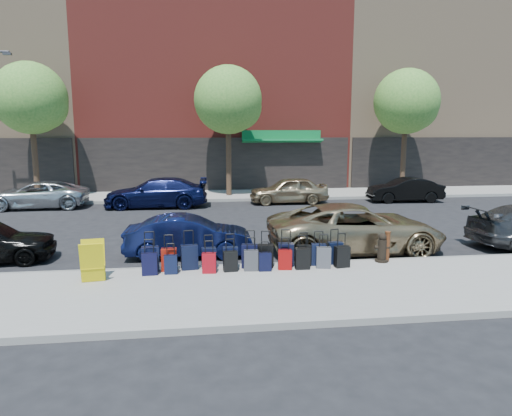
{
  "coord_description": "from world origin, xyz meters",
  "views": [
    {
      "loc": [
        -1.28,
        -16.6,
        3.76
      ],
      "look_at": [
        0.66,
        -1.5,
        1.21
      ],
      "focal_mm": 32.0,
      "sensor_mm": 36.0,
      "label": 1
    }
  ],
  "objects": [
    {
      "name": "tree_center",
      "position": [
        0.64,
        9.5,
        5.41
      ],
      "size": [
        3.8,
        3.8,
        7.27
      ],
      "color": "black",
      "rests_on": "sidewalk_far"
    },
    {
      "name": "car_far_1",
      "position": [
        -3.36,
        6.51,
        0.74
      ],
      "size": [
        5.17,
        2.24,
        1.48
      ],
      "primitive_type": "imported",
      "rotation": [
        0.0,
        0.0,
        -1.6
      ],
      "color": "#0C1035",
      "rests_on": "ground"
    },
    {
      "name": "suitcase_front_4",
      "position": [
        -0.46,
        -4.84,
        0.44
      ],
      "size": [
        0.39,
        0.22,
        0.94
      ],
      "rotation": [
        0.0,
        0.0,
        -0.01
      ],
      "color": "black",
      "rests_on": "sidewalk_near"
    },
    {
      "name": "building_right",
      "position": [
        16.0,
        17.99,
        8.98
      ],
      "size": [
        15.0,
        12.12,
        18.0
      ],
      "color": "#9A7D5E",
      "rests_on": "ground"
    },
    {
      "name": "suitcase_front_1",
      "position": [
        -2.07,
        -4.84,
        0.45
      ],
      "size": [
        0.4,
        0.22,
        0.96
      ],
      "rotation": [
        0.0,
        0.0,
        0.0
      ],
      "color": "maroon",
      "rests_on": "sidewalk_near"
    },
    {
      "name": "sidewalk_far",
      "position": [
        0.0,
        10.0,
        0.07
      ],
      "size": [
        60.0,
        4.0,
        0.15
      ],
      "primitive_type": "cube",
      "color": "gray",
      "rests_on": "ground"
    },
    {
      "name": "suitcase_front_7",
      "position": [
        1.06,
        -4.79,
        0.46
      ],
      "size": [
        0.44,
        0.27,
        1.0
      ],
      "rotation": [
        0.0,
        0.0,
        -0.11
      ],
      "color": "black",
      "rests_on": "sidewalk_near"
    },
    {
      "name": "curb_far",
      "position": [
        0.0,
        7.98,
        0.07
      ],
      "size": [
        60.0,
        0.08,
        0.15
      ],
      "primitive_type": "cube",
      "color": "gray",
      "rests_on": "ground"
    },
    {
      "name": "suitcase_back_7",
      "position": [
        0.97,
        -5.1,
        0.42
      ],
      "size": [
        0.38,
        0.25,
        0.85
      ],
      "rotation": [
        0.0,
        0.0,
        -0.12
      ],
      "color": "maroon",
      "rests_on": "sidewalk_near"
    },
    {
      "name": "suitcase_front_5",
      "position": [
        0.06,
        -4.83,
        0.47
      ],
      "size": [
        0.46,
        0.31,
        1.02
      ],
      "rotation": [
        0.0,
        0.0,
        -0.2
      ],
      "color": "black",
      "rests_on": "sidewalk_near"
    },
    {
      "name": "suitcase_back_1",
      "position": [
        -2.01,
        -5.11,
        0.4
      ],
      "size": [
        0.33,
        0.2,
        0.79
      ],
      "rotation": [
        0.0,
        0.0,
        -0.02
      ],
      "color": "black",
      "rests_on": "sidewalk_near"
    },
    {
      "name": "curb_near",
      "position": [
        0.0,
        -4.48,
        0.07
      ],
      "size": [
        60.0,
        0.08,
        0.15
      ],
      "primitive_type": "cube",
      "color": "gray",
      "rests_on": "ground"
    },
    {
      "name": "car_far_3",
      "position": [
        9.86,
        6.68,
        0.65
      ],
      "size": [
        4.02,
        1.58,
        1.3
      ],
      "primitive_type": "imported",
      "rotation": [
        0.0,
        0.0,
        -1.62
      ],
      "color": "black",
      "rests_on": "ground"
    },
    {
      "name": "suitcase_front_9",
      "position": [
        1.96,
        -4.83,
        0.45
      ],
      "size": [
        0.42,
        0.28,
        0.95
      ],
      "rotation": [
        0.0,
        0.0,
        -0.16
      ],
      "color": "black",
      "rests_on": "sidewalk_near"
    },
    {
      "name": "suitcase_front_10",
      "position": [
        2.44,
        -4.76,
        0.46
      ],
      "size": [
        0.43,
        0.28,
        0.97
      ],
      "rotation": [
        0.0,
        0.0,
        0.15
      ],
      "color": "black",
      "rests_on": "sidewalk_near"
    },
    {
      "name": "display_rack",
      "position": [
        -3.87,
        -5.44,
        0.64
      ],
      "size": [
        0.63,
        0.68,
        0.99
      ],
      "rotation": [
        0.0,
        0.0,
        0.14
      ],
      "color": "#CCB80B",
      "rests_on": "sidewalk_near"
    },
    {
      "name": "car_far_0",
      "position": [
        -9.21,
        7.0,
        0.67
      ],
      "size": [
        4.88,
        2.37,
        1.34
      ],
      "primitive_type": "imported",
      "rotation": [
        0.0,
        0.0,
        -1.54
      ],
      "color": "silver",
      "rests_on": "ground"
    },
    {
      "name": "suitcase_back_6",
      "position": [
        0.42,
        -5.17,
        0.39
      ],
      "size": [
        0.34,
        0.21,
        0.78
      ],
      "rotation": [
        0.0,
        0.0,
        -0.05
      ],
      "color": "black",
      "rests_on": "sidewalk_near"
    },
    {
      "name": "suitcase_front_2",
      "position": [
        -1.54,
        -4.78,
        0.48
      ],
      "size": [
        0.46,
        0.3,
        1.05
      ],
      "rotation": [
        0.0,
        0.0,
        0.14
      ],
      "color": "black",
      "rests_on": "sidewalk_near"
    },
    {
      "name": "car_near_1",
      "position": [
        -1.59,
        -2.94,
        0.63
      ],
      "size": [
        3.84,
        1.4,
        1.26
      ],
      "primitive_type": "imported",
      "rotation": [
        0.0,
        0.0,
        1.55
      ],
      "color": "#0D143C",
      "rests_on": "ground"
    },
    {
      "name": "car_far_2",
      "position": [
        3.49,
        6.95,
        0.7
      ],
      "size": [
        4.13,
        1.66,
        1.41
      ],
      "primitive_type": "imported",
      "rotation": [
        0.0,
        0.0,
        -1.57
      ],
      "color": "#9A835E",
      "rests_on": "ground"
    },
    {
      "name": "suitcase_back_3",
      "position": [
        -1.03,
        -5.16,
        0.41
      ],
      "size": [
        0.37,
        0.24,
        0.84
      ],
      "rotation": [
        0.0,
        0.0,
        -0.09
      ],
      "color": "maroon",
      "rests_on": "sidewalk_near"
    },
    {
      "name": "suitcase_back_10",
      "position": [
        2.53,
        -5.11,
        0.44
      ],
      "size": [
        0.42,
        0.28,
        0.93
      ],
      "rotation": [
        0.0,
        0.0,
        0.14
      ],
      "color": "black",
      "rests_on": "sidewalk_near"
    },
    {
      "name": "tree_left",
      "position": [
        -9.86,
        9.5,
        5.41
      ],
      "size": [
        3.8,
        3.8,
        7.27
      ],
      "color": "black",
      "rests_on": "sidewalk_far"
    },
    {
      "name": "suitcase_front_3",
      "position": [
        -1.03,
        -4.76,
        0.44
      ],
      "size": [
        0.39,
        0.24,
        0.91
      ],
      "rotation": [
        0.0,
        0.0,
        0.09
      ],
      "color": "black",
      "rests_on": "sidewalk_near"
    },
    {
      "name": "tree_right",
      "position": [
        11.14,
        9.5,
        5.41
      ],
      "size": [
        3.8,
        3.8,
        7.27
      ],
      "color": "black",
      "rests_on": "sidewalk_far"
    },
    {
      "name": "sidewalk_near",
      "position": [
        0.0,
        -6.5,
        0.07
      ],
      "size": [
        60.0,
        4.0,
        0.15
      ],
      "primitive_type": "cube",
      "color": "gray",
      "rests_on": "ground"
    },
    {
      "name": "suitcase_back_4",
      "position": [
        -0.48,
        -5.09,
        0.42
      ],
      "size": [
        0.38,
        0.25,
        0.86
      ],
      "rotation": [
        0.0,
        0.0,
        0.11
      ],
      "color": "black",
      "rests_on": "sidewalk_near"
    },
    {
      "name": "suitcase_front_6",
      "position": [
        0.49,
        -4.82,
        0.46
      ],
      "size": [
        0.45,
        0.3,
        0.99
      ],
      "rotation": [
        0.0,
        0.0,
        -0.19
      ],
      "color": "black",
      "rests_on": "sidewalk_near"
    },
    {
      "name": "car_near_2",
      "position": [
        3.61,
        -3.08,
        0.77
      ],
      "size": [
        5.51,
        2.55,
        1.53
      ],
      "primitive_type": "imported",
      "rotation": [
        0.0,
        0.0,
        1.57
      ],
      "color": "#947E5A",
      "rests_on": "ground"
    },
    {
      "name": "suitcase_back_0",
      "position": [
        -2.55,
        -5.12,
        0.44
      ],
      "size": [
        0.4,
        0.25,
        0.92
      ],
      "rotation": [
        0.0,
        0.0,
        0.07
      ],
      "color": "black",
      "rests_on": "sidewalk_near"
    },
    {
      "name": "suitcase_back_9",
      "position": [
        2.02,
        -5.11,
        0.44
      ],
      "size": [
        0.42,
        0.29,
        0.92
      ],
      "rotation": [
        0.0,
        0.0,
        -0.18
      ],
      "color": "#424247",
      "rests_on": "sidewalk_near"
    },
    {
      "name": "bollard",
      "position": [
        3.96,
        -4.73,
        0.59
      ],
      "size": [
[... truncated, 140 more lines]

